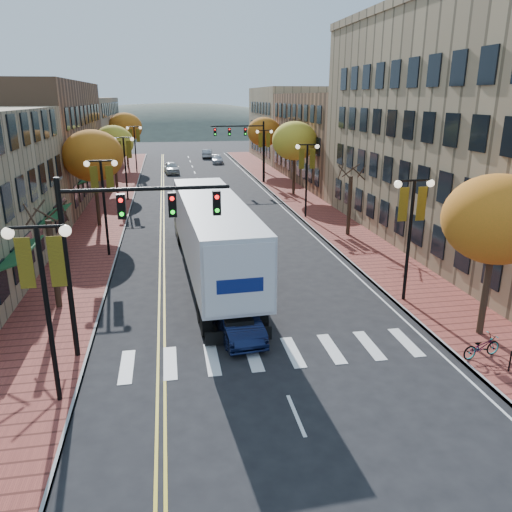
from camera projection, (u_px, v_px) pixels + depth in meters
name	position (u px, v px, depth m)	size (l,w,h in m)	color
ground	(282.00, 381.00, 17.70)	(200.00, 200.00, 0.00)	black
sidewalk_left	(111.00, 204.00, 46.65)	(4.00, 85.00, 0.15)	brown
sidewalk_right	(297.00, 197.00, 49.65)	(4.00, 85.00, 0.15)	brown
building_left_mid	(21.00, 143.00, 46.95)	(12.00, 24.00, 11.00)	brown
building_left_far	(69.00, 133.00, 70.61)	(12.00, 26.00, 9.50)	#9E8966
building_right_near	(499.00, 130.00, 33.50)	(15.00, 28.00, 15.00)	#997F5B
building_right_mid	(356.00, 138.00, 58.64)	(15.00, 24.00, 10.00)	brown
building_right_far	(306.00, 124.00, 79.12)	(15.00, 20.00, 11.00)	#9E8966
tree_left_a	(54.00, 265.00, 23.02)	(0.28, 0.28, 4.20)	#382619
tree_left_b	(93.00, 156.00, 37.04)	(4.48, 4.48, 7.21)	#382619
tree_left_c	(113.00, 143.00, 52.17)	(4.16, 4.16, 6.69)	#382619
tree_left_d	(125.00, 127.00, 68.88)	(4.61, 4.61, 7.42)	#382619
tree_right_a	(496.00, 219.00, 19.54)	(4.16, 4.16, 6.69)	#382619
tree_right_b	(349.00, 206.00, 35.40)	(0.28, 0.28, 4.20)	#382619
tree_right_c	(295.00, 141.00, 49.42)	(4.48, 4.48, 7.21)	#382619
tree_right_d	(264.00, 132.00, 64.47)	(4.35, 4.35, 7.00)	#382619
lamp_left_a	(44.00, 281.00, 15.14)	(1.96, 0.36, 6.05)	black
lamp_left_b	(103.00, 189.00, 30.15)	(1.96, 0.36, 6.05)	black
lamp_left_c	(125.00, 156.00, 47.02)	(1.96, 0.36, 6.05)	black
lamp_left_d	(135.00, 140.00, 63.90)	(1.96, 0.36, 6.05)	black
lamp_right_a	(411.00, 217.00, 23.27)	(1.96, 0.36, 6.05)	black
lamp_right_b	(307.00, 166.00, 40.15)	(1.96, 0.36, 6.05)	black
lamp_right_c	(264.00, 146.00, 57.02)	(1.96, 0.36, 6.05)	black
traffic_mast_near	(119.00, 233.00, 18.10)	(6.10, 0.35, 7.00)	black
traffic_mast_far	(247.00, 140.00, 56.49)	(6.10, 0.34, 7.00)	black
semi_truck	(210.00, 229.00, 27.45)	(3.69, 18.40, 4.57)	black
navy_sedan	(236.00, 318.00, 21.02)	(1.56, 4.49, 1.48)	black
black_suv	(248.00, 263.00, 28.35)	(1.99, 4.31, 1.20)	black
car_far_white	(171.00, 168.00, 65.46)	(1.79, 4.46, 1.52)	silver
car_far_silver	(217.00, 159.00, 75.31)	(1.65, 4.05, 1.18)	#B9B8C1
car_far_oncoming	(207.00, 154.00, 81.96)	(1.50, 4.30, 1.42)	#98989F
bicycle	(482.00, 347.00, 18.94)	(0.59, 1.69, 0.89)	gray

